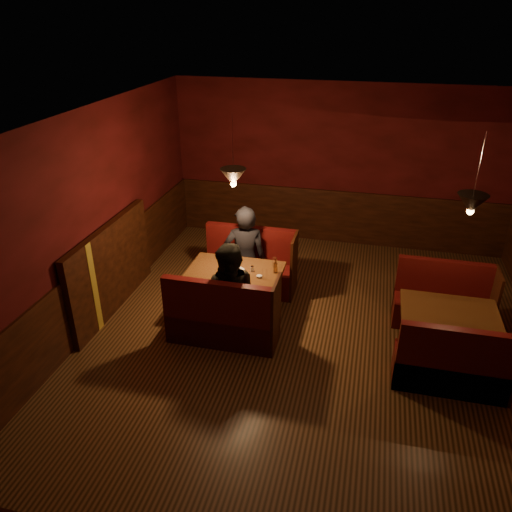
% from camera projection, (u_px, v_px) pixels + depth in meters
% --- Properties ---
extents(room, '(6.02, 7.02, 2.92)m').
position_uv_depth(room, '(290.00, 277.00, 6.10)').
color(room, '#32200C').
rests_on(room, ground).
extents(main_table, '(1.32, 0.80, 0.92)m').
position_uv_depth(main_table, '(236.00, 279.00, 7.07)').
color(main_table, '#4F2411').
rests_on(main_table, ground).
extents(main_bench_far, '(1.45, 0.52, 0.99)m').
position_uv_depth(main_bench_far, '(250.00, 269.00, 7.81)').
color(main_bench_far, '#400E13').
rests_on(main_bench_far, ground).
extents(main_bench_near, '(1.45, 0.52, 0.99)m').
position_uv_depth(main_bench_near, '(222.00, 322.00, 6.52)').
color(main_bench_near, '#400E13').
rests_on(main_bench_near, ground).
extents(second_table, '(1.17, 0.75, 0.66)m').
position_uv_depth(second_table, '(447.00, 321.00, 6.24)').
color(second_table, '#4F2411').
rests_on(second_table, ground).
extents(second_bench_far, '(1.29, 0.48, 0.92)m').
position_uv_depth(second_bench_far, '(442.00, 305.00, 6.93)').
color(second_bench_far, '#400E13').
rests_on(second_bench_far, ground).
extents(second_bench_near, '(1.29, 0.48, 0.92)m').
position_uv_depth(second_bench_near, '(453.00, 369.00, 5.72)').
color(second_bench_near, '#400E13').
rests_on(second_bench_near, ground).
extents(diner_a, '(0.71, 0.54, 1.76)m').
position_uv_depth(diner_a, '(245.00, 240.00, 7.46)').
color(diner_a, black).
rests_on(diner_a, ground).
extents(diner_b, '(0.85, 0.67, 1.71)m').
position_uv_depth(diner_b, '(232.00, 282.00, 6.37)').
color(diner_b, black).
rests_on(diner_b, ground).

